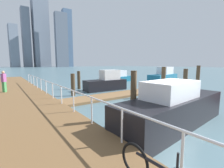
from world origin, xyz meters
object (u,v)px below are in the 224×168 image
moored_boat_1 (173,108)px  moored_boat_4 (106,82)px  moored_boat_2 (119,78)px  moored_boat_5 (164,76)px  pedestrian_0 (4,81)px

moored_boat_1 → moored_boat_4: 10.09m
moored_boat_2 → moored_boat_5: (6.18, -3.83, 0.25)m
moored_boat_5 → moored_boat_1: bearing=-143.0°
moored_boat_2 → pedestrian_0: (-14.82, -3.34, 0.71)m
moored_boat_4 → moored_boat_5: moored_boat_5 is taller
moored_boat_2 → moored_boat_4: 8.13m
pedestrian_0 → moored_boat_2: bearing=12.7°
moored_boat_4 → pedestrian_0: pedestrian_0 is taller
moored_boat_2 → moored_boat_4: moored_boat_4 is taller
moored_boat_1 → moored_boat_4: moored_boat_4 is taller
moored_boat_4 → moored_boat_5: bearing=7.8°
moored_boat_1 → pedestrian_0: pedestrian_0 is taller
moored_boat_2 → moored_boat_5: size_ratio=0.86×
pedestrian_0 → moored_boat_4: bearing=-13.7°
moored_boat_2 → pedestrian_0: pedestrian_0 is taller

